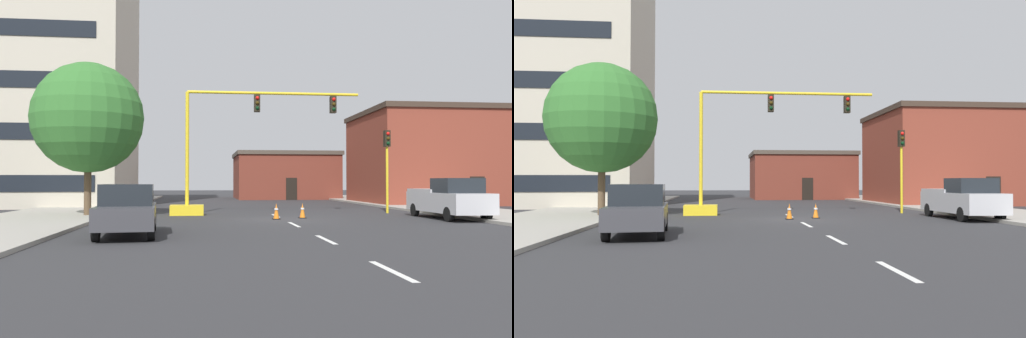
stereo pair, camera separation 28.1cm
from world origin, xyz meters
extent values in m
plane|color=#2D2D30|center=(0.00, 0.00, 0.00)|extent=(160.00, 160.00, 0.00)
cube|color=#9E998E|center=(-11.64, 8.00, 0.07)|extent=(6.00, 56.00, 0.14)
cube|color=#9E998E|center=(11.64, 8.00, 0.07)|extent=(6.00, 56.00, 0.14)
cube|color=silver|center=(0.00, -14.00, 0.00)|extent=(0.16, 2.40, 0.01)
cube|color=silver|center=(0.00, -8.50, 0.00)|extent=(0.16, 2.40, 0.01)
cube|color=silver|center=(0.00, -3.00, 0.00)|extent=(0.16, 2.40, 0.01)
cube|color=silver|center=(0.00, 2.50, 0.00)|extent=(0.16, 2.40, 0.01)
cube|color=beige|center=(-16.67, 15.85, 11.92)|extent=(13.96, 12.06, 23.84)
cube|color=black|center=(-16.67, 9.79, 1.70)|extent=(11.44, 0.06, 1.10)
cube|color=black|center=(-16.67, 9.79, 5.11)|extent=(11.44, 0.06, 1.10)
cube|color=black|center=(-16.67, 9.79, 8.52)|extent=(11.44, 0.06, 1.10)
cube|color=black|center=(-16.67, 9.79, 11.92)|extent=(11.44, 0.06, 1.10)
cube|color=brown|center=(4.85, 29.57, 2.26)|extent=(10.43, 9.49, 4.53)
cube|color=#4C4238|center=(4.85, 29.57, 4.73)|extent=(10.73, 9.79, 0.40)
cube|color=black|center=(4.85, 24.79, 1.10)|extent=(1.10, 0.06, 2.20)
cube|color=brown|center=(16.16, 15.94, 3.62)|extent=(13.60, 10.44, 7.25)
cube|color=#3D2D23|center=(16.16, 15.94, 7.45)|extent=(13.90, 10.74, 0.40)
cube|color=black|center=(16.16, 10.69, 1.10)|extent=(1.10, 0.06, 2.20)
cube|color=yellow|center=(-4.73, 3.50, 0.28)|extent=(1.80, 1.20, 0.55)
cylinder|color=yellow|center=(-4.73, 3.50, 3.65)|extent=(0.20, 0.20, 6.20)
cylinder|color=yellow|center=(0.08, 3.50, 6.75)|extent=(9.60, 0.16, 0.16)
cube|color=black|center=(-0.88, 3.50, 6.18)|extent=(0.32, 0.36, 0.95)
sphere|color=red|center=(-0.88, 3.31, 6.45)|extent=(0.20, 0.20, 0.20)
sphere|color=#38280A|center=(-0.88, 3.31, 6.17)|extent=(0.20, 0.20, 0.20)
sphere|color=black|center=(-0.88, 3.31, 5.89)|extent=(0.20, 0.20, 0.20)
cube|color=black|center=(3.44, 3.50, 6.18)|extent=(0.32, 0.36, 0.95)
sphere|color=red|center=(3.44, 3.31, 6.45)|extent=(0.20, 0.20, 0.20)
sphere|color=#38280A|center=(3.44, 3.31, 6.17)|extent=(0.20, 0.20, 0.20)
sphere|color=black|center=(3.44, 3.31, 5.89)|extent=(0.20, 0.20, 0.20)
cylinder|color=yellow|center=(6.77, 4.01, 2.40)|extent=(0.14, 0.14, 4.80)
cube|color=black|center=(6.77, 4.01, 4.33)|extent=(0.32, 0.36, 0.95)
sphere|color=red|center=(6.77, 3.82, 4.60)|extent=(0.20, 0.20, 0.20)
sphere|color=#38280A|center=(6.77, 3.82, 4.32)|extent=(0.20, 0.20, 0.20)
sphere|color=black|center=(6.77, 3.82, 4.04)|extent=(0.20, 0.20, 0.20)
cylinder|color=brown|center=(-9.67, 2.08, 1.48)|extent=(0.36, 0.36, 2.97)
sphere|color=#33702D|center=(-9.67, 2.08, 5.07)|extent=(5.60, 5.60, 5.60)
cube|color=#BCBCC1|center=(8.14, -0.51, 0.81)|extent=(2.02, 5.41, 0.95)
cube|color=#1E2328|center=(8.14, -1.41, 1.64)|extent=(1.85, 1.81, 0.70)
cube|color=#BCBCC1|center=(8.15, 0.68, 1.37)|extent=(2.01, 2.81, 0.16)
cylinder|color=black|center=(9.04, -2.35, 0.34)|extent=(0.22, 0.68, 0.68)
cylinder|color=black|center=(7.24, -2.34, 0.34)|extent=(0.22, 0.68, 0.68)
cylinder|color=black|center=(9.05, 1.33, 0.34)|extent=(0.22, 0.68, 0.68)
cylinder|color=black|center=(7.25, 1.33, 0.34)|extent=(0.22, 0.68, 0.68)
cube|color=#3D3D42|center=(-6.39, -6.74, 0.69)|extent=(2.21, 4.64, 0.70)
cube|color=#1E2328|center=(-6.39, -6.64, 1.39)|extent=(1.88, 2.43, 0.70)
cylinder|color=black|center=(-7.33, -5.28, 0.34)|extent=(0.27, 0.70, 0.68)
cylinder|color=black|center=(-5.69, -5.15, 0.34)|extent=(0.27, 0.70, 0.68)
cylinder|color=black|center=(-7.08, -8.33, 0.34)|extent=(0.27, 0.70, 0.68)
cylinder|color=black|center=(-5.44, -8.20, 0.34)|extent=(0.27, 0.70, 0.68)
cube|color=black|center=(1.08, 0.55, 0.02)|extent=(0.36, 0.36, 0.04)
cone|color=orange|center=(1.08, 0.55, 0.39)|extent=(0.28, 0.28, 0.71)
cylinder|color=white|center=(1.08, 0.55, 0.48)|extent=(0.19, 0.19, 0.08)
cube|color=black|center=(-0.33, -0.03, 0.02)|extent=(0.36, 0.36, 0.04)
cone|color=orange|center=(-0.33, -0.03, 0.41)|extent=(0.28, 0.28, 0.74)
cylinder|color=white|center=(-0.33, -0.03, 0.50)|extent=(0.19, 0.19, 0.08)
camera|label=1|loc=(-3.83, -23.87, 1.83)|focal=34.93mm
camera|label=2|loc=(-3.55, -23.90, 1.83)|focal=34.93mm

